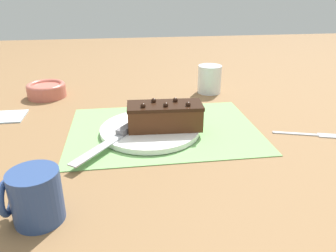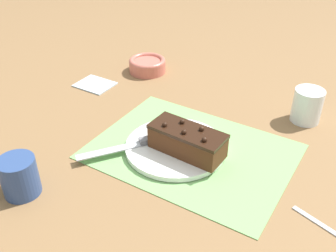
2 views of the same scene
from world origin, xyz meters
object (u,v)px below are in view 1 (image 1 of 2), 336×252
at_px(drinking_glass, 209,79).
at_px(coffee_mug, 35,197).
at_px(serving_knife, 119,135).
at_px(small_bowl, 46,90).
at_px(chocolate_cake, 165,116).
at_px(dessert_fork, 311,134).
at_px(cake_plate, 150,129).

bearing_deg(drinking_glass, coffee_mug, 54.16).
height_order(serving_knife, small_bowl, small_bowl).
relative_size(serving_knife, coffee_mug, 2.24).
xyz_separation_m(drinking_glass, small_bowl, (0.52, -0.03, -0.02)).
distance_m(chocolate_cake, serving_knife, 0.12).
xyz_separation_m(serving_knife, dessert_fork, (-0.45, 0.02, -0.02)).
height_order(drinking_glass, dessert_fork, drinking_glass).
relative_size(cake_plate, chocolate_cake, 1.34).
xyz_separation_m(cake_plate, small_bowl, (0.30, -0.32, 0.01)).
relative_size(serving_knife, drinking_glass, 2.12).
xyz_separation_m(chocolate_cake, drinking_glass, (-0.19, -0.30, -0.00)).
height_order(serving_knife, drinking_glass, drinking_glass).
relative_size(cake_plate, coffee_mug, 2.80).
distance_m(cake_plate, dessert_fork, 0.39).
bearing_deg(small_bowl, coffee_mug, 99.40).
bearing_deg(serving_knife, cake_plate, -112.90).
relative_size(small_bowl, coffee_mug, 1.39).
distance_m(cake_plate, serving_knife, 0.09).
relative_size(cake_plate, drinking_glass, 2.65).
bearing_deg(drinking_glass, serving_knife, 48.67).
xyz_separation_m(serving_knife, drinking_glass, (-0.30, -0.34, 0.02)).
distance_m(chocolate_cake, drinking_glass, 0.36).
bearing_deg(serving_knife, coffee_mug, 99.79).
bearing_deg(serving_knife, small_bowl, -21.82).
bearing_deg(drinking_glass, dessert_fork, 113.55).
bearing_deg(coffee_mug, dessert_fork, -158.82).
bearing_deg(dessert_fork, serving_knife, -75.29).
distance_m(chocolate_cake, small_bowl, 0.47).
bearing_deg(chocolate_cake, cake_plate, -12.84).
relative_size(chocolate_cake, dessert_fork, 1.21).
height_order(cake_plate, coffee_mug, coffee_mug).
height_order(cake_plate, small_bowl, small_bowl).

